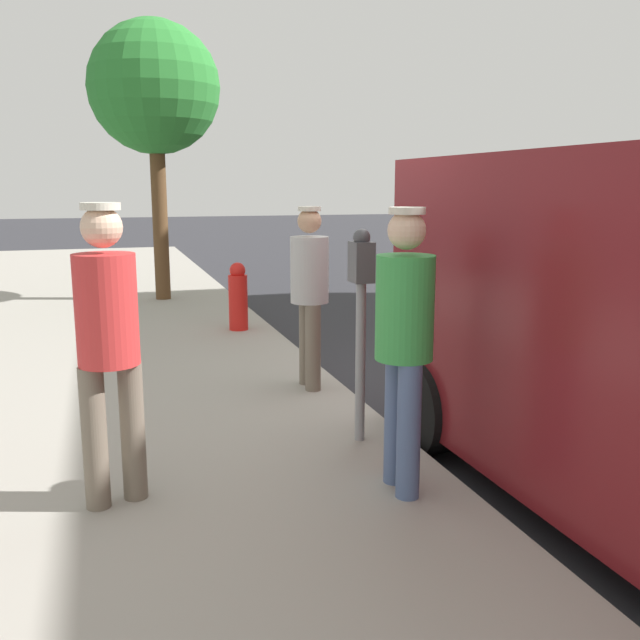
{
  "coord_description": "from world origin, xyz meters",
  "views": [
    {
      "loc": [
        3.04,
        5.27,
        1.96
      ],
      "look_at": [
        1.65,
        0.81,
        1.05
      ],
      "focal_mm": 38.88,
      "sensor_mm": 36.0,
      "label": 1
    }
  ],
  "objects_px": {
    "parking_meter_near": "(361,299)",
    "pedestrian_in_red": "(108,336)",
    "pedestrian_in_gray": "(310,286)",
    "street_tree": "(154,90)",
    "pedestrian_in_green": "(404,333)",
    "fire_hydrant": "(238,297)"
  },
  "relations": [
    {
      "from": "parking_meter_near",
      "to": "pedestrian_in_red",
      "type": "bearing_deg",
      "value": 17.17
    },
    {
      "from": "pedestrian_in_green",
      "to": "fire_hydrant",
      "type": "relative_size",
      "value": 1.97
    },
    {
      "from": "pedestrian_in_red",
      "to": "street_tree",
      "type": "height_order",
      "value": "street_tree"
    },
    {
      "from": "parking_meter_near",
      "to": "pedestrian_in_red",
      "type": "xyz_separation_m",
      "value": [
        1.7,
        0.52,
        -0.04
      ]
    },
    {
      "from": "street_tree",
      "to": "fire_hydrant",
      "type": "relative_size",
      "value": 5.0
    },
    {
      "from": "pedestrian_in_gray",
      "to": "fire_hydrant",
      "type": "height_order",
      "value": "pedestrian_in_gray"
    },
    {
      "from": "street_tree",
      "to": "pedestrian_in_red",
      "type": "bearing_deg",
      "value": 83.17
    },
    {
      "from": "parking_meter_near",
      "to": "pedestrian_in_green",
      "type": "height_order",
      "value": "pedestrian_in_green"
    },
    {
      "from": "pedestrian_in_red",
      "to": "fire_hydrant",
      "type": "xyz_separation_m",
      "value": [
        -1.6,
        -4.64,
        -0.57
      ]
    },
    {
      "from": "pedestrian_in_green",
      "to": "street_tree",
      "type": "xyz_separation_m",
      "value": [
        0.75,
        -7.77,
        2.29
      ]
    },
    {
      "from": "parking_meter_near",
      "to": "pedestrian_in_gray",
      "type": "relative_size",
      "value": 0.93
    },
    {
      "from": "parking_meter_near",
      "to": "pedestrian_in_green",
      "type": "xyz_separation_m",
      "value": [
        0.05,
        0.85,
        -0.06
      ]
    },
    {
      "from": "pedestrian_in_red",
      "to": "fire_hydrant",
      "type": "relative_size",
      "value": 2.0
    },
    {
      "from": "street_tree",
      "to": "pedestrian_in_green",
      "type": "bearing_deg",
      "value": 95.53
    },
    {
      "from": "pedestrian_in_green",
      "to": "pedestrian_in_gray",
      "type": "xyz_separation_m",
      "value": [
        -0.09,
        -2.25,
        -0.04
      ]
    },
    {
      "from": "parking_meter_near",
      "to": "street_tree",
      "type": "xyz_separation_m",
      "value": [
        0.81,
        -6.91,
        2.22
      ]
    },
    {
      "from": "pedestrian_in_gray",
      "to": "street_tree",
      "type": "height_order",
      "value": "street_tree"
    },
    {
      "from": "pedestrian_in_red",
      "to": "pedestrian_in_green",
      "type": "height_order",
      "value": "pedestrian_in_red"
    },
    {
      "from": "street_tree",
      "to": "fire_hydrant",
      "type": "bearing_deg",
      "value": 104.2
    },
    {
      "from": "parking_meter_near",
      "to": "pedestrian_in_green",
      "type": "bearing_deg",
      "value": 86.36
    },
    {
      "from": "parking_meter_near",
      "to": "fire_hydrant",
      "type": "relative_size",
      "value": 1.77
    },
    {
      "from": "parking_meter_near",
      "to": "pedestrian_in_green",
      "type": "distance_m",
      "value": 0.86
    }
  ]
}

